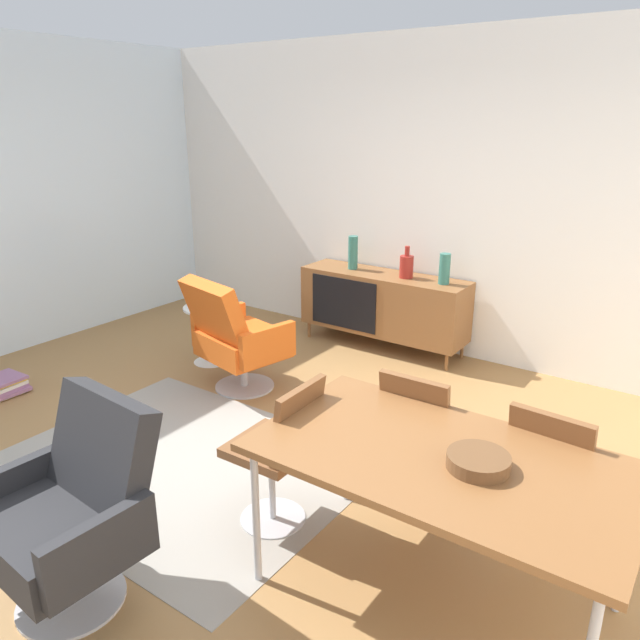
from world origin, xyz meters
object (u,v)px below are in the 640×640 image
dining_chair_back_left (422,433)px  armchair_black_shell (73,508)px  sideboard (383,303)px  wooden_bowl_on_table (478,461)px  dining_chair_back_right (553,475)px  vase_cobalt (353,253)px  fruit_bowl (208,302)px  lounge_chair_red (235,335)px  dining_table (441,463)px  dining_chair_near_window (280,447)px  vase_ceramic_small (444,269)px  vase_sculptural_dark (406,266)px  side_table_round (210,328)px

dining_chair_back_left → armchair_black_shell: bearing=-123.3°
sideboard → wooden_bowl_on_table: size_ratio=6.15×
wooden_bowl_on_table → dining_chair_back_right: bearing=72.2°
vase_cobalt → wooden_bowl_on_table: 3.47m
vase_cobalt → fruit_bowl: size_ratio=1.58×
dining_chair_back_left → fruit_bowl: 2.63m
wooden_bowl_on_table → lounge_chair_red: bearing=154.9°
dining_table → dining_chair_near_window: size_ratio=1.87×
vase_cobalt → dining_chair_near_window: (1.21, -2.62, -0.41)m
lounge_chair_red → vase_ceramic_small: bearing=54.4°
vase_cobalt → dining_table: 3.36m
dining_chair_back_left → vase_ceramic_small: bearing=111.5°
vase_sculptural_dark → vase_ceramic_small: 0.37m
dining_chair_near_window → lounge_chair_red: 1.75m
armchair_black_shell → dining_table: bearing=34.9°
wooden_bowl_on_table → side_table_round: 3.35m
sideboard → dining_chair_back_right: size_ratio=1.87×
dining_table → lounge_chair_red: lounge_chair_red is taller
vase_ceramic_small → dining_table: (1.16, -2.62, -0.16)m
wooden_bowl_on_table → side_table_round: bearing=154.5°
wooden_bowl_on_table → armchair_black_shell: (-1.49, -0.91, -0.30)m
vase_sculptural_dark → fruit_bowl: 1.79m
dining_table → fruit_bowl: dining_table is taller
lounge_chair_red → fruit_bowl: lounge_chair_red is taller
dining_chair_near_window → dining_chair_back_left: bearing=45.9°
armchair_black_shell → dining_chair_back_right: bearing=41.6°
dining_chair_near_window → armchair_black_shell: 1.02m
vase_sculptural_dark → dining_table: vase_sculptural_dark is taller
sideboard → dining_table: size_ratio=1.00×
dining_table → dining_chair_back_left: bearing=122.0°
sideboard → dining_chair_back_left: size_ratio=1.87×
sideboard → dining_chair_near_window: size_ratio=1.87×
dining_chair_near_window → vase_cobalt: bearing=114.7°
dining_chair_back_right → side_table_round: bearing=164.8°
fruit_bowl → dining_table: bearing=-26.7°
sideboard → vase_ceramic_small: (0.59, 0.00, 0.41)m
lounge_chair_red → armchair_black_shell: 2.24m
vase_sculptural_dark → wooden_bowl_on_table: size_ratio=1.11×
armchair_black_shell → side_table_round: size_ratio=1.82×
vase_sculptural_dark → dining_table: (1.53, -2.62, -0.13)m
wooden_bowl_on_table → fruit_bowl: 3.33m
dining_chair_near_window → lounge_chair_red: size_ratio=0.90×
dining_chair_near_window → vase_sculptural_dark: bearing=103.7°
wooden_bowl_on_table → dining_chair_back_right: size_ratio=0.30×
vase_sculptural_dark → lounge_chair_red: (-0.71, -1.50, -0.36)m
sideboard → vase_sculptural_dark: 0.45m
vase_sculptural_dark → side_table_round: bearing=-137.3°
armchair_black_shell → fruit_bowl: size_ratio=4.73×
lounge_chair_red → side_table_round: bearing=153.2°
dining_chair_back_left → dining_chair_back_right: bearing=0.0°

